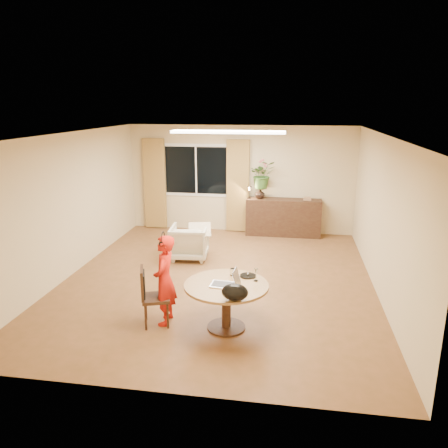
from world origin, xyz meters
name	(u,v)px	position (x,y,z in m)	size (l,w,h in m)	color
floor	(218,280)	(0.00, 0.00, 0.00)	(6.50, 6.50, 0.00)	brown
ceiling	(217,134)	(0.00, 0.00, 2.60)	(6.50, 6.50, 0.00)	white
wall_back	(240,179)	(0.00, 3.25, 1.30)	(5.50, 5.50, 0.00)	beige
wall_left	(70,205)	(-2.75, 0.00, 1.30)	(6.50, 6.50, 0.00)	beige
wall_right	(382,217)	(2.75, 0.00, 1.30)	(6.50, 6.50, 0.00)	beige
window	(196,170)	(-1.10, 3.23, 1.50)	(1.70, 0.03, 1.30)	white
curtain_left	(155,184)	(-2.15, 3.15, 1.15)	(0.55, 0.08, 2.25)	olive
curtain_right	(238,186)	(-0.05, 3.15, 1.15)	(0.55, 0.08, 2.25)	olive
ceiling_panel	(228,132)	(0.00, 1.20, 2.57)	(2.20, 0.35, 0.05)	white
dining_table	(226,294)	(0.42, -1.71, 0.53)	(1.18, 1.18, 0.67)	brown
dining_chair	(156,296)	(-0.60, -1.75, 0.44)	(0.42, 0.38, 0.87)	black
child	(165,280)	(-0.48, -1.67, 0.66)	(0.32, 0.48, 1.32)	red
laptop	(224,277)	(0.39, -1.75, 0.80)	(0.39, 0.26, 0.26)	#B7B7BC
tumbler	(233,272)	(0.46, -1.37, 0.73)	(0.07, 0.07, 0.11)	white
wine_glass	(256,275)	(0.81, -1.52, 0.77)	(0.07, 0.07, 0.19)	white
pot_lid	(248,275)	(0.68, -1.38, 0.69)	(0.23, 0.23, 0.04)	white
handbag	(235,292)	(0.60, -2.20, 0.79)	(0.34, 0.20, 0.23)	black
armchair	(189,242)	(-0.78, 1.06, 0.35)	(0.74, 0.76, 0.69)	beige
throw	(200,226)	(-0.55, 1.03, 0.71)	(0.45, 0.55, 0.03)	beige
sideboard	(283,217)	(1.08, 3.01, 0.45)	(1.78, 0.44, 0.89)	black
vase	(260,193)	(0.50, 3.01, 1.01)	(0.24, 0.24, 0.25)	black
bouquet	(262,175)	(0.55, 3.01, 1.47)	(0.59, 0.51, 0.66)	#276425
book_stack	(307,199)	(1.63, 3.01, 0.93)	(0.18, 0.14, 0.07)	olive
desk_lamp	(249,192)	(0.25, 2.96, 1.04)	(0.13, 0.13, 0.31)	black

